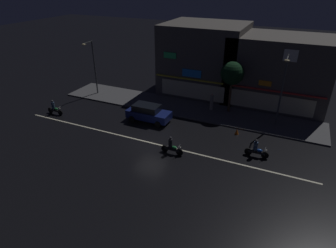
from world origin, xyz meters
TOP-DOWN VIEW (x-y plane):
  - ground_plane at (0.00, 0.00)m, footprint 140.00×140.00m
  - lane_divider_stripe at (0.00, 0.00)m, footprint 26.90×0.16m
  - sidewalk_far at (0.00, 7.91)m, footprint 28.32×4.58m
  - storefront_left_block at (8.50, 13.73)m, footprint 10.42×7.23m
  - storefront_center_block at (-0.00, 14.17)m, footprint 9.25×8.10m
  - streetlamp_west at (-11.18, 7.33)m, footprint 0.44×1.64m
  - streetlamp_mid at (9.44, 7.59)m, footprint 0.44×1.64m
  - pedestrian_on_sidewalk at (2.83, 8.54)m, footprint 0.36×0.36m
  - street_tree at (4.62, 8.88)m, footprint 2.32×2.32m
  - parked_car_near_kerb at (-2.14, 3.70)m, footprint 4.30×1.98m
  - motorcycle_lead at (-11.71, 1.04)m, footprint 1.90×0.60m
  - motorcycle_following at (8.61, 1.62)m, footprint 1.90×0.60m
  - motorcycle_opposite_lane at (2.35, -0.77)m, footprint 1.90×0.60m
  - traffic_cone at (6.45, 4.61)m, footprint 0.36×0.36m

SIDE VIEW (x-z plane):
  - ground_plane at x=0.00m, z-range 0.00..0.00m
  - lane_divider_stripe at x=0.00m, z-range 0.00..0.01m
  - sidewalk_far at x=0.00m, z-range 0.00..0.14m
  - traffic_cone at x=6.45m, z-range 0.00..0.55m
  - motorcycle_lead at x=-11.71m, z-range -0.13..1.39m
  - motorcycle_following at x=8.61m, z-range -0.13..1.39m
  - motorcycle_opposite_lane at x=2.35m, z-range -0.13..1.39m
  - parked_car_near_kerb at x=-2.14m, z-range 0.03..1.70m
  - pedestrian_on_sidewalk at x=2.83m, z-range 0.07..1.88m
  - storefront_left_block at x=8.50m, z-range 0.00..7.36m
  - streetlamp_west at x=-11.18m, z-range 0.76..7.00m
  - storefront_center_block at x=0.00m, z-range 0.00..8.05m
  - streetlamp_mid at x=9.44m, z-range 0.77..7.46m
  - street_tree at x=4.62m, z-range 1.58..6.87m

